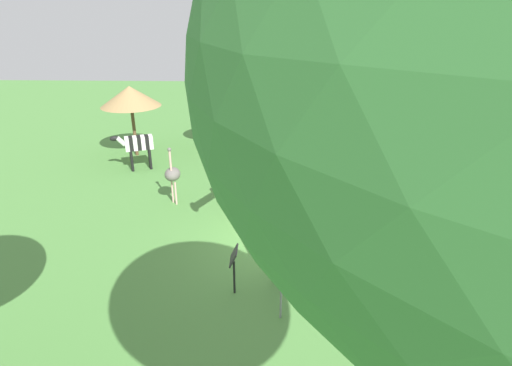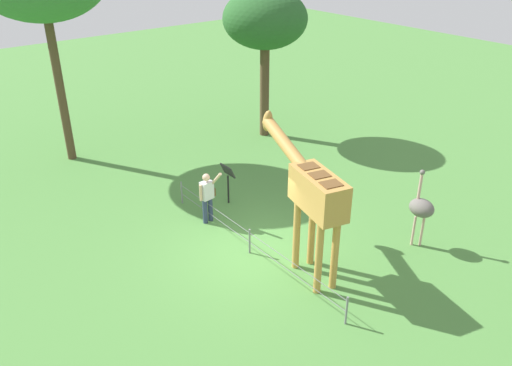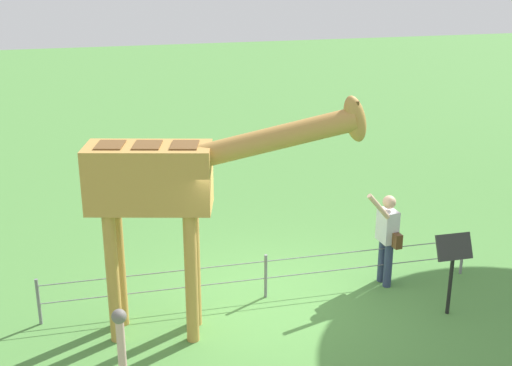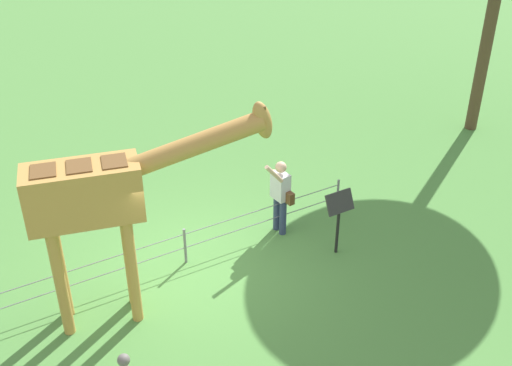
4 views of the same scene
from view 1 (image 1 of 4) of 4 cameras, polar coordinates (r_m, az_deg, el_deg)
The scene contains 10 objects.
ground_plane at distance 13.10m, azimuth 2.08°, elevation -7.98°, with size 60.00×60.00×0.00m, color #4C843D.
giraffe at distance 13.49m, azimuth 0.20°, elevation 3.76°, with size 3.83×1.39×3.58m.
visitor at distance 10.89m, azimuth 3.19°, elevation -9.53°, with size 0.62×0.58×1.72m.
zebra at distance 19.02m, azimuth -16.17°, elevation 5.13°, with size 0.95×1.79×1.66m.
ostrich at distance 15.26m, azimuth -11.55°, elevation 1.18°, with size 0.70×0.56×2.25m.
shade_hut_near at distance 20.60m, azimuth -17.11°, elevation 11.44°, with size 2.82×2.82×3.41m.
shade_hut_far at distance 21.30m, azimuth -4.88°, elevation 12.31°, with size 2.57×2.57×3.20m.
tree_west at distance 23.62m, azimuth 13.53°, elevation 16.77°, with size 2.83×2.83×5.43m.
info_sign at distance 10.43m, azimuth -3.10°, elevation -10.87°, with size 0.56×0.21×1.32m.
wire_fence at distance 12.90m, azimuth 3.15°, elevation -6.46°, with size 7.05×0.05×0.75m.
Camera 1 is at (11.20, -0.08, 6.80)m, focal length 28.74 mm.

